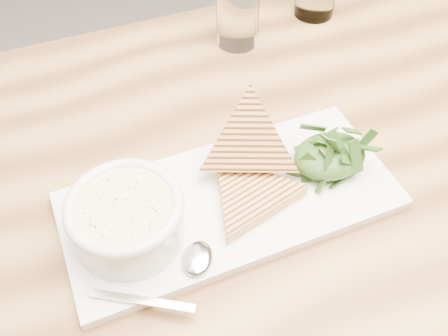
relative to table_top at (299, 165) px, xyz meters
name	(u,v)px	position (x,y,z in m)	size (l,w,h in m)	color
table_top	(299,165)	(0.00, 0.00, 0.00)	(1.20, 0.80, 0.04)	#A17C40
table_leg_br	(400,101)	(0.55, 0.35, -0.36)	(0.06, 0.06, 0.69)	#A17C40
platter	(230,200)	(-0.12, -0.04, 0.03)	(0.42, 0.19, 0.01)	white
soup_bowl	(128,222)	(-0.26, -0.04, 0.06)	(0.13, 0.13, 0.05)	white
soup	(124,207)	(-0.26, -0.04, 0.09)	(0.11, 0.11, 0.01)	beige
bowl_rim	(124,206)	(-0.26, -0.04, 0.09)	(0.14, 0.14, 0.01)	white
sandwich_flat	(250,195)	(-0.10, -0.05, 0.04)	(0.15, 0.15, 0.02)	gold
sandwich_lean	(249,143)	(-0.08, 0.00, 0.08)	(0.15, 0.15, 0.08)	gold
salad_base	(330,156)	(0.02, -0.04, 0.05)	(0.10, 0.08, 0.04)	black
arugula_pile	(331,152)	(0.02, -0.04, 0.06)	(0.11, 0.10, 0.05)	#416825
spoon_bowl	(198,258)	(-0.20, -0.11, 0.04)	(0.03, 0.05, 0.01)	silver
spoon_handle	(142,300)	(-0.27, -0.13, 0.04)	(0.12, 0.01, 0.00)	silver
glass_near	(238,13)	(0.03, 0.28, 0.08)	(0.07, 0.07, 0.11)	white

